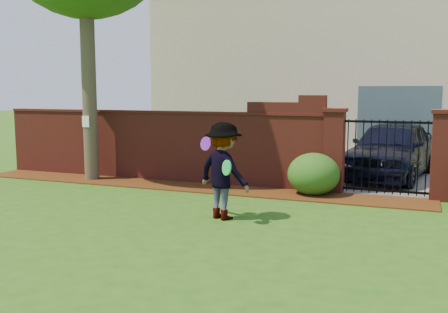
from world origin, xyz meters
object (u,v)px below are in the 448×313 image
at_px(car, 389,150).
at_px(frisbee_purple, 206,144).
at_px(man, 222,171).
at_px(frisbee_green, 227,168).

bearing_deg(car, frisbee_purple, -107.86).
bearing_deg(car, man, -104.50).
distance_m(man, frisbee_purple, 0.58).
distance_m(car, frisbee_green, 6.17).
relative_size(man, frisbee_purple, 6.87).
bearing_deg(man, frisbee_purple, 8.23).
height_order(car, man, man).
height_order(frisbee_purple, frisbee_green, frisbee_purple).
bearing_deg(frisbee_purple, car, 61.94).
height_order(man, frisbee_green, man).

